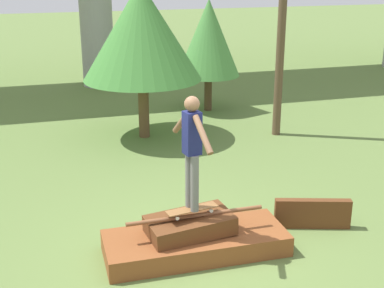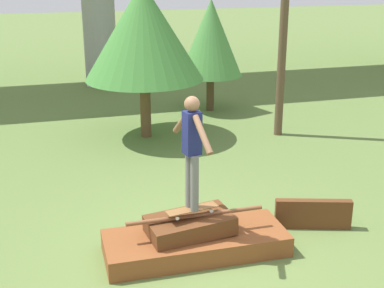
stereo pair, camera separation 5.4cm
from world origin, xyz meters
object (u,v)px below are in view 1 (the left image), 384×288
Objects in this scene: skateboard at (192,209)px; tree_behind_right at (141,32)px; skater at (192,145)px; tree_behind_left at (209,38)px.

tree_behind_right reaches higher than skateboard.
skater is at bearing 180.00° from skateboard.
skateboard is at bearing -109.54° from tree_behind_left.
tree_behind_left is at bearing 40.12° from tree_behind_right.
skateboard is at bearing 0.00° from skater.
skater is 5.77m from tree_behind_right.
tree_behind_left is (2.70, 7.60, 1.37)m from skateboard.
tree_behind_left is 3.02m from tree_behind_right.
skateboard is 8.18m from tree_behind_left.
tree_behind_right is (0.42, 5.69, 0.86)m from skater.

